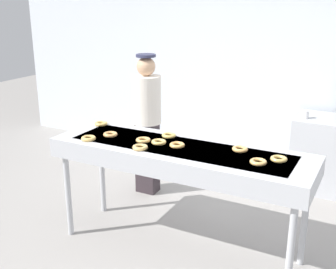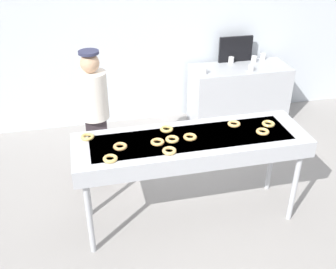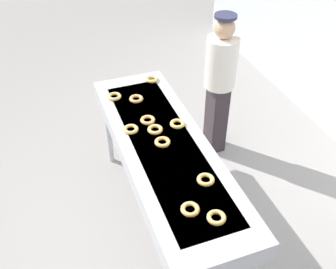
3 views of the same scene
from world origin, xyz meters
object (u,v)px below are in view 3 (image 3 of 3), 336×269
object	(u,v)px
glazed_donut_4	(114,96)
glazed_donut_7	(148,120)
glazed_donut_10	(206,180)
glazed_donut_1	(162,142)
glazed_donut_6	(177,124)
glazed_donut_9	(216,218)
glazed_donut_5	(131,129)
glazed_donut_3	(136,99)
glazed_donut_0	(190,209)
worker_baker	(220,80)
glazed_donut_2	(155,129)
fryer_conveyor	(165,153)
glazed_donut_8	(152,79)

from	to	relation	value
glazed_donut_4	glazed_donut_7	xyz separation A→B (m)	(0.47, 0.18, 0.00)
glazed_donut_10	glazed_donut_1	bearing A→B (deg)	-163.14
glazed_donut_6	glazed_donut_9	size ratio (longest dim) A/B	1.00
glazed_donut_7	glazed_donut_9	distance (m)	1.19
glazed_donut_5	glazed_donut_9	bearing A→B (deg)	13.92
glazed_donut_1	glazed_donut_3	size ratio (longest dim) A/B	1.00
glazed_donut_1	glazed_donut_7	distance (m)	0.33
glazed_donut_0	glazed_donut_10	xyz separation A→B (m)	(-0.22, 0.21, 0.00)
glazed_donut_0	glazed_donut_9	distance (m)	0.19
glazed_donut_7	glazed_donut_10	world-z (taller)	same
glazed_donut_9	worker_baker	size ratio (longest dim) A/B	0.08
glazed_donut_2	glazed_donut_7	distance (m)	0.15
glazed_donut_0	glazed_donut_6	size ratio (longest dim) A/B	1.00
glazed_donut_2	glazed_donut_3	distance (m)	0.50
glazed_donut_3	glazed_donut_4	world-z (taller)	same
fryer_conveyor	glazed_donut_2	xyz separation A→B (m)	(-0.20, -0.02, 0.11)
glazed_donut_7	glazed_donut_1	bearing A→B (deg)	3.85
glazed_donut_1	glazed_donut_6	size ratio (longest dim) A/B	1.00
glazed_donut_4	glazed_donut_7	size ratio (longest dim) A/B	1.00
glazed_donut_6	glazed_donut_8	world-z (taller)	same
fryer_conveyor	glazed_donut_1	size ratio (longest dim) A/B	17.51
glazed_donut_1	glazed_donut_4	world-z (taller)	same
glazed_donut_2	glazed_donut_8	world-z (taller)	same
glazed_donut_1	glazed_donut_2	world-z (taller)	same
glazed_donut_2	glazed_donut_6	distance (m)	0.21
glazed_donut_10	glazed_donut_6	bearing A→B (deg)	176.06
glazed_donut_8	glazed_donut_10	bearing A→B (deg)	-2.74
glazed_donut_2	glazed_donut_10	xyz separation A→B (m)	(0.69, 0.16, 0.00)
glazed_donut_2	glazed_donut_6	size ratio (longest dim) A/B	1.00
glazed_donut_4	glazed_donut_6	bearing A→B (deg)	34.06
glazed_donut_1	glazed_donut_8	xyz separation A→B (m)	(-0.97, 0.23, 0.00)
glazed_donut_4	glazed_donut_10	world-z (taller)	same
glazed_donut_6	glazed_donut_8	size ratio (longest dim) A/B	1.00
glazed_donut_6	worker_baker	size ratio (longest dim) A/B	0.08
glazed_donut_7	glazed_donut_8	xyz separation A→B (m)	(-0.64, 0.25, 0.00)
glazed_donut_4	glazed_donut_7	distance (m)	0.50
glazed_donut_2	glazed_donut_6	bearing A→B (deg)	92.38
glazed_donut_4	glazed_donut_3	bearing A→B (deg)	58.96
glazed_donut_10	glazed_donut_3	bearing A→B (deg)	-171.54
glazed_donut_1	glazed_donut_6	xyz separation A→B (m)	(-0.19, 0.20, 0.00)
fryer_conveyor	glazed_donut_8	xyz separation A→B (m)	(-0.99, 0.21, 0.11)
glazed_donut_8	worker_baker	xyz separation A→B (m)	(0.11, 0.72, -0.10)
fryer_conveyor	glazed_donut_9	bearing A→B (deg)	4.41
glazed_donut_10	worker_baker	bearing A→B (deg)	150.06
glazed_donut_0	glazed_donut_3	distance (m)	1.41
glazed_donut_0	glazed_donut_8	distance (m)	1.72
glazed_donut_0	glazed_donut_10	world-z (taller)	same
glazed_donut_1	glazed_donut_2	bearing A→B (deg)	-178.85
glazed_donut_5	worker_baker	world-z (taller)	worker_baker
glazed_donut_0	glazed_donut_8	bearing A→B (deg)	170.48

